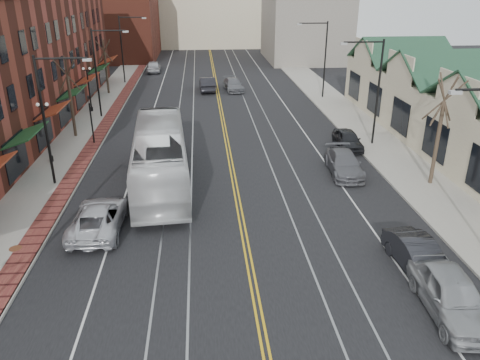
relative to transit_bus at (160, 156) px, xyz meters
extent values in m
plane|color=black|center=(4.68, -15.71, -1.85)|extent=(160.00, 160.00, 0.00)
cube|color=gray|center=(-7.32, 4.29, -1.77)|extent=(4.00, 120.00, 0.15)
cube|color=gray|center=(16.68, 4.29, -1.77)|extent=(4.00, 120.00, 0.15)
cube|color=#C2B395|center=(22.68, 4.29, 0.45)|extent=(8.00, 36.00, 4.60)
cube|color=maroon|center=(-11.32, 54.29, 5.15)|extent=(14.00, 18.00, 14.00)
cube|color=#C2B395|center=(4.68, 69.29, 2.65)|extent=(22.00, 14.00, 9.00)
cube|color=slate|center=(19.68, 49.29, 3.65)|extent=(12.00, 16.00, 11.00)
cylinder|color=black|center=(-6.82, 0.29, 2.30)|extent=(0.16, 0.16, 8.00)
cylinder|color=black|center=(-5.32, 0.29, 6.10)|extent=(3.00, 0.12, 0.12)
cube|color=#999999|center=(-3.82, 0.29, 6.00)|extent=(0.50, 0.25, 0.15)
cylinder|color=black|center=(-6.82, 16.29, 2.30)|extent=(0.16, 0.16, 8.00)
cylinder|color=black|center=(-5.32, 16.29, 6.10)|extent=(3.00, 0.12, 0.12)
cube|color=#999999|center=(-3.82, 16.29, 6.00)|extent=(0.50, 0.25, 0.15)
cylinder|color=black|center=(-6.82, 32.29, 2.30)|extent=(0.16, 0.16, 8.00)
cylinder|color=black|center=(-5.32, 32.29, 6.10)|extent=(3.00, 0.12, 0.12)
cube|color=#999999|center=(-3.82, 32.29, 6.00)|extent=(0.50, 0.25, 0.15)
cube|color=#999999|center=(13.18, -9.71, 6.00)|extent=(0.50, 0.25, 0.15)
cylinder|color=black|center=(16.18, 6.29, 2.30)|extent=(0.16, 0.16, 8.00)
cylinder|color=black|center=(14.68, 6.29, 6.10)|extent=(3.00, 0.12, 0.12)
cube|color=#999999|center=(13.18, 6.29, 6.00)|extent=(0.50, 0.25, 0.15)
cylinder|color=black|center=(16.18, 22.29, 2.30)|extent=(0.16, 0.16, 8.00)
cylinder|color=black|center=(14.68, 22.29, 6.10)|extent=(3.00, 0.12, 0.12)
cube|color=#999999|center=(13.18, 22.29, 6.00)|extent=(0.50, 0.25, 0.15)
cylinder|color=black|center=(-8.12, 4.29, -1.50)|extent=(0.28, 0.28, 0.40)
cylinder|color=black|center=(-8.12, 4.29, 0.30)|extent=(0.14, 0.14, 4.00)
cube|color=black|center=(-8.12, 4.29, 2.30)|extent=(0.60, 0.06, 0.06)
sphere|color=white|center=(-8.42, 4.29, 2.45)|extent=(0.24, 0.24, 0.24)
sphere|color=white|center=(-7.82, 4.29, 2.45)|extent=(0.24, 0.24, 0.24)
cylinder|color=black|center=(-8.12, 18.29, -1.50)|extent=(0.28, 0.28, 0.40)
cylinder|color=black|center=(-8.12, 18.29, 0.30)|extent=(0.14, 0.14, 4.00)
cube|color=black|center=(-8.12, 18.29, 2.30)|extent=(0.60, 0.06, 0.06)
sphere|color=white|center=(-8.42, 18.29, 2.45)|extent=(0.24, 0.24, 0.24)
sphere|color=white|center=(-7.82, 18.29, 2.45)|extent=(0.24, 0.24, 0.24)
cylinder|color=#382B21|center=(-7.82, 10.29, 0.75)|extent=(0.24, 0.24, 4.90)
cylinder|color=#382B21|center=(-7.82, 10.29, 3.30)|extent=(0.58, 1.37, 2.90)
cylinder|color=#382B21|center=(-7.82, 10.29, 3.30)|extent=(1.60, 0.66, 2.78)
cylinder|color=#382B21|center=(-7.82, 10.29, 3.30)|extent=(0.53, 1.23, 2.96)
cylinder|color=#382B21|center=(-7.82, 10.29, 3.30)|extent=(1.69, 1.03, 2.64)
cylinder|color=#382B21|center=(-7.82, 10.29, 3.30)|extent=(1.78, 1.29, 2.48)
cylinder|color=#382B21|center=(-7.82, 26.29, 0.58)|extent=(0.24, 0.24, 4.55)
cylinder|color=#382B21|center=(-7.82, 26.29, 2.95)|extent=(0.55, 1.28, 2.69)
cylinder|color=#382B21|center=(-7.82, 26.29, 2.95)|extent=(1.49, 0.62, 2.58)
cylinder|color=#382B21|center=(-7.82, 26.29, 2.95)|extent=(0.50, 1.15, 2.75)
cylinder|color=#382B21|center=(-7.82, 26.29, 2.95)|extent=(1.57, 0.97, 2.45)
cylinder|color=#382B21|center=(-7.82, 26.29, 2.95)|extent=(1.66, 1.20, 2.30)
cylinder|color=#382B21|center=(17.18, -1.71, 0.93)|extent=(0.24, 0.24, 5.25)
cylinder|color=#382B21|center=(17.18, -1.71, 3.65)|extent=(0.61, 1.46, 3.10)
cylinder|color=#382B21|center=(17.18, -1.71, 3.65)|extent=(1.70, 0.70, 2.97)
cylinder|color=#382B21|center=(17.18, -1.71, 3.65)|extent=(0.56, 1.31, 3.17)
cylinder|color=#382B21|center=(17.18, -1.71, 3.65)|extent=(1.80, 1.10, 2.82)
cylinder|color=#382B21|center=(17.18, -1.71, 3.65)|extent=(1.90, 1.37, 2.65)
cylinder|color=#592D19|center=(-6.52, -7.71, -1.69)|extent=(0.60, 0.60, 0.02)
cylinder|color=black|center=(-5.92, 8.29, -0.10)|extent=(0.12, 0.12, 3.20)
imported|color=black|center=(-5.92, 8.29, 1.65)|extent=(0.18, 0.15, 0.90)
imported|color=silver|center=(0.00, 0.00, 0.00)|extent=(4.02, 13.46, 3.70)
imported|color=silver|center=(-2.82, -5.94, -1.10)|extent=(2.59, 5.44, 1.50)
imported|color=#989A9E|center=(12.18, -13.84, -0.99)|extent=(2.30, 5.16, 1.72)
imported|color=black|center=(12.18, -10.88, -1.13)|extent=(1.86, 4.49, 1.45)
imported|color=#5D5E64|center=(12.18, 0.64, -1.12)|extent=(2.39, 5.15, 1.46)
imported|color=black|center=(13.98, 5.69, -1.15)|extent=(1.68, 4.13, 1.41)
imported|color=black|center=(3.50, 27.09, -1.04)|extent=(1.95, 5.00, 1.62)
imported|color=slate|center=(6.58, 26.99, -1.15)|extent=(2.50, 5.03, 1.40)
imported|color=#A8AAAF|center=(-3.82, 39.93, -1.03)|extent=(2.20, 4.91, 1.64)
camera|label=1|loc=(2.67, -28.06, 10.29)|focal=35.00mm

